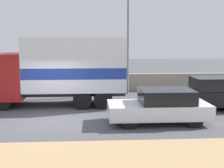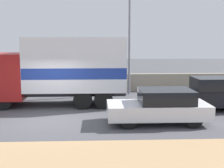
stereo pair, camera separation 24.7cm
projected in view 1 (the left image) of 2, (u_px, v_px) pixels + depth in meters
ground_plane at (51, 120)px, 13.24m from camera, size 80.00×80.00×0.00m
stone_wall_backdrop at (65, 83)px, 20.31m from camera, size 60.00×0.35×1.14m
street_lamp at (128, 27)px, 18.92m from camera, size 0.56×0.28×7.09m
box_truck at (61, 69)px, 15.97m from camera, size 7.00×2.49×3.49m
car_hatchback at (161, 106)px, 12.73m from camera, size 4.10×1.83×1.39m
car_sedan_second at (211, 94)px, 15.20m from camera, size 4.42×1.72×1.57m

